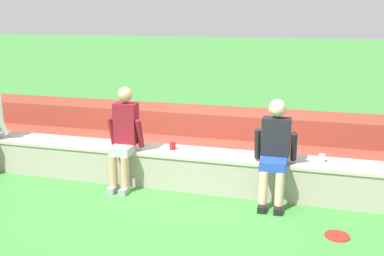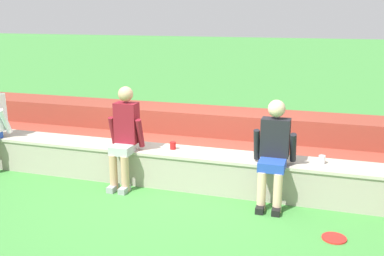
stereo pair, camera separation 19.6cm
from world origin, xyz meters
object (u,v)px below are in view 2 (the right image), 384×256
object	(u,v)px
plastic_cup_left_end	(322,159)
plastic_cup_middle	(173,145)
water_bottle_center_gap	(116,138)
frisbee	(334,238)
person_left_of_center	(124,135)
person_center	(274,150)

from	to	relation	value
plastic_cup_left_end	plastic_cup_middle	bearing A→B (deg)	179.79
water_bottle_center_gap	frisbee	world-z (taller)	water_bottle_center_gap
plastic_cup_left_end	plastic_cup_middle	xyz separation A→B (m)	(-2.05, 0.01, 0.00)
water_bottle_center_gap	frisbee	distance (m)	3.36
water_bottle_center_gap	person_left_of_center	bearing A→B (deg)	-43.73
person_left_of_center	plastic_cup_left_end	world-z (taller)	person_left_of_center
person_center	frisbee	xyz separation A→B (m)	(0.79, -0.74, -0.72)
plastic_cup_middle	frisbee	xyz separation A→B (m)	(2.25, -1.03, -0.56)
person_center	frisbee	distance (m)	1.29
person_center	water_bottle_center_gap	size ratio (longest dim) A/B	6.67
person_left_of_center	plastic_cup_middle	world-z (taller)	person_left_of_center
plastic_cup_left_end	water_bottle_center_gap	bearing A→B (deg)	-179.82
plastic_cup_left_end	frisbee	xyz separation A→B (m)	(0.20, -1.03, -0.56)
water_bottle_center_gap	frisbee	xyz separation A→B (m)	(3.15, -1.02, -0.60)
person_left_of_center	water_bottle_center_gap	distance (m)	0.42
person_left_of_center	person_center	world-z (taller)	person_left_of_center
plastic_cup_left_end	person_center	bearing A→B (deg)	-153.77
water_bottle_center_gap	frisbee	size ratio (longest dim) A/B	0.76
person_left_of_center	person_center	distance (m)	2.08
water_bottle_center_gap	plastic_cup_left_end	xyz separation A→B (m)	(2.95, 0.01, -0.04)
person_center	water_bottle_center_gap	xyz separation A→B (m)	(-2.36, 0.28, -0.12)
person_center	plastic_cup_left_end	world-z (taller)	person_center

